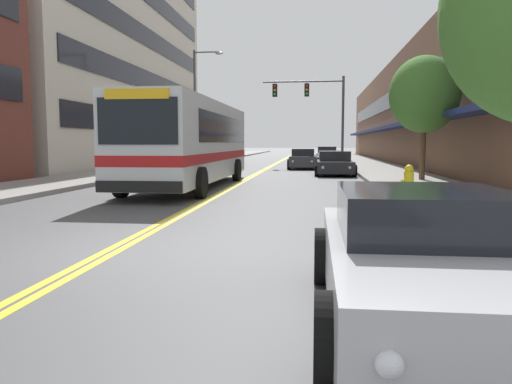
% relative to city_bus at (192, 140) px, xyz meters
% --- Properties ---
extents(ground_plane, '(240.00, 240.00, 0.00)m').
position_rel_city_bus_xyz_m(ground_plane, '(1.60, 25.05, -1.85)').
color(ground_plane, '#4C4C4F').
extents(sidewalk_left, '(3.72, 106.00, 0.17)m').
position_rel_city_bus_xyz_m(sidewalk_left, '(-5.76, 25.05, -1.77)').
color(sidewalk_left, gray).
rests_on(sidewalk_left, ground_plane).
extents(sidewalk_right, '(3.72, 106.00, 0.17)m').
position_rel_city_bus_xyz_m(sidewalk_right, '(8.96, 25.05, -1.77)').
color(sidewalk_right, gray).
rests_on(sidewalk_right, ground_plane).
extents(centre_line, '(0.34, 106.00, 0.01)m').
position_rel_city_bus_xyz_m(centre_line, '(1.60, 25.05, -1.85)').
color(centre_line, yellow).
rests_on(centre_line, ground_plane).
extents(storefront_row_right, '(9.10, 68.00, 8.57)m').
position_rel_city_bus_xyz_m(storefront_row_right, '(15.05, 25.05, 2.43)').
color(storefront_row_right, brown).
rests_on(storefront_row_right, ground_plane).
extents(city_bus, '(2.89, 11.97, 3.28)m').
position_rel_city_bus_xyz_m(city_bus, '(0.00, 0.00, 0.00)').
color(city_bus, silver).
rests_on(city_bus, ground_plane).
extents(car_beige_parked_left_mid, '(2.03, 4.14, 1.31)m').
position_rel_city_bus_xyz_m(car_beige_parked_left_mid, '(-2.72, 14.52, -1.25)').
color(car_beige_parked_left_mid, '#BCAD89').
rests_on(car_beige_parked_left_mid, ground_plane).
extents(car_silver_parked_right_foreground, '(2.11, 4.42, 1.30)m').
position_rel_city_bus_xyz_m(car_silver_parked_right_foreground, '(5.91, -14.52, -1.24)').
color(car_silver_parked_right_foreground, '#B7B7BC').
rests_on(car_silver_parked_right_foreground, ground_plane).
extents(car_slate_blue_parked_right_mid, '(1.99, 4.74, 1.19)m').
position_rel_city_bus_xyz_m(car_slate_blue_parked_right_mid, '(5.86, 16.47, -1.29)').
color(car_slate_blue_parked_right_mid, '#475675').
rests_on(car_slate_blue_parked_right_mid, ground_plane).
extents(car_white_parked_right_far, '(2.09, 4.44, 1.40)m').
position_rel_city_bus_xyz_m(car_white_parked_right_far, '(5.87, 25.01, -1.21)').
color(car_white_parked_right_far, white).
rests_on(car_white_parked_right_far, ground_plane).
extents(car_charcoal_parked_right_end, '(2.16, 4.28, 1.29)m').
position_rel_city_bus_xyz_m(car_charcoal_parked_right_end, '(5.91, 7.89, -1.26)').
color(car_charcoal_parked_right_end, '#232328').
rests_on(car_charcoal_parked_right_end, ground_plane).
extents(car_dark_grey_moving_lead, '(1.98, 4.26, 1.33)m').
position_rel_city_bus_xyz_m(car_dark_grey_moving_lead, '(4.05, 14.32, -1.23)').
color(car_dark_grey_moving_lead, '#38383D').
rests_on(car_dark_grey_moving_lead, ground_plane).
extents(traffic_signal_mast, '(5.86, 0.38, 6.47)m').
position_rel_city_bus_xyz_m(traffic_signal_mast, '(4.83, 17.20, 2.75)').
color(traffic_signal_mast, '#47474C').
rests_on(traffic_signal_mast, ground_plane).
extents(street_lamp_left_far, '(2.15, 0.28, 8.24)m').
position_rel_city_bus_xyz_m(street_lamp_left_far, '(-3.42, 15.79, 3.01)').
color(street_lamp_left_far, '#47474C').
rests_on(street_lamp_left_far, ground_plane).
extents(street_tree_right_mid, '(2.95, 2.95, 5.25)m').
position_rel_city_bus_xyz_m(street_tree_right_mid, '(9.43, 2.76, 1.93)').
color(street_tree_right_mid, brown).
rests_on(street_tree_right_mid, sidewalk_right).
extents(fire_hydrant, '(0.36, 0.28, 0.95)m').
position_rel_city_bus_xyz_m(fire_hydrant, '(7.55, -4.60, -1.21)').
color(fire_hydrant, yellow).
rests_on(fire_hydrant, sidewalk_right).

